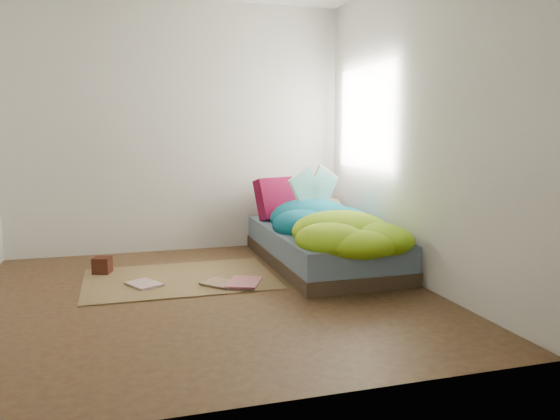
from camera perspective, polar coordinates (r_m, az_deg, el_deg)
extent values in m
cube|color=#412619|center=(4.32, -7.61, -8.94)|extent=(3.50, 3.50, 0.00)
cube|color=silver|center=(5.86, -10.55, 8.44)|extent=(3.50, 0.04, 2.60)
cube|color=silver|center=(2.41, -1.65, 8.87)|extent=(3.50, 0.04, 2.60)
cube|color=silver|center=(4.71, 13.81, 8.39)|extent=(0.04, 3.50, 2.60)
cube|color=silver|center=(5.51, 8.94, 9.53)|extent=(0.01, 1.00, 1.20)
cube|color=#35271D|center=(5.28, 4.37, -5.01)|extent=(1.00, 2.00, 0.12)
cube|color=slate|center=(5.24, 4.39, -3.20)|extent=(0.98, 1.96, 0.22)
cube|color=brown|center=(4.82, -10.41, -7.08)|extent=(1.60, 1.10, 0.01)
cube|color=beige|center=(5.93, 3.34, -0.05)|extent=(0.71, 0.51, 0.15)
cube|color=#47041B|center=(5.78, -0.40, 1.19)|extent=(0.45, 0.28, 0.43)
cube|color=#36140C|center=(5.14, -18.08, -5.50)|extent=(0.18, 0.18, 0.14)
imported|color=silver|center=(4.61, -15.11, -7.74)|extent=(0.32, 0.35, 0.02)
imported|color=#CD767A|center=(4.57, -5.40, -7.54)|extent=(0.37, 0.42, 0.03)
imported|color=tan|center=(4.48, -7.02, -7.96)|extent=(0.36, 0.37, 0.02)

